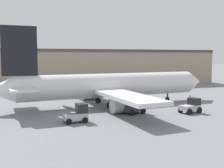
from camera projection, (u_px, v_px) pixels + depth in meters
ground_plane at (112, 105)px, 44.59m from camera, size 400.00×400.00×0.00m
terminal_building at (83, 67)px, 75.59m from camera, size 70.60×15.68×9.51m
airplane at (106, 86)px, 43.89m from camera, size 36.37×31.04×11.86m
ground_crew_worker at (190, 99)px, 44.69m from camera, size 0.36×0.36×1.65m
baggage_tug at (191, 106)px, 38.26m from camera, size 3.15×2.46×2.03m
belt_loader_truck at (77, 114)px, 32.78m from camera, size 2.89×2.10×2.19m
pushback_tug at (135, 106)px, 37.86m from camera, size 3.35×2.78×2.36m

